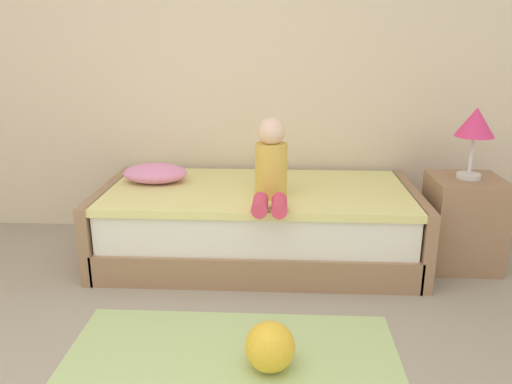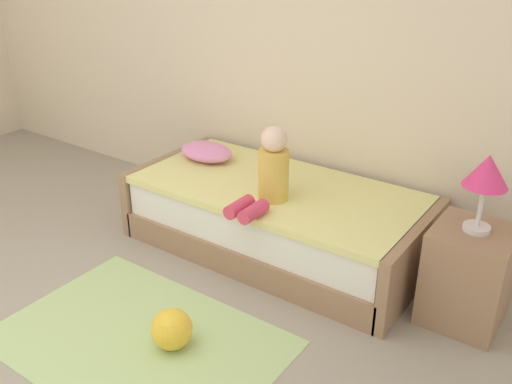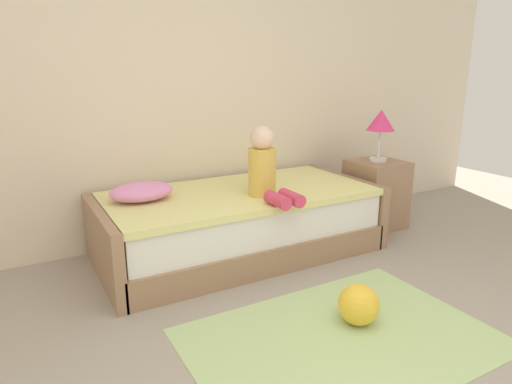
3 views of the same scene
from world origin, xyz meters
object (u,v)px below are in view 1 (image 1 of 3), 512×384
at_px(table_lamp, 475,126).
at_px(pillow, 155,173).
at_px(child_figure, 271,167).
at_px(bed, 258,224).
at_px(toy_ball, 270,347).
at_px(nightstand, 463,222).

height_order(table_lamp, pillow, table_lamp).
height_order(child_figure, pillow, child_figure).
distance_m(bed, table_lamp, 1.52).
height_order(bed, toy_ball, bed).
distance_m(bed, pillow, 0.79).
bearing_deg(child_figure, toy_ball, -88.66).
bearing_deg(bed, toy_ball, -84.70).
relative_size(nightstand, table_lamp, 1.33).
distance_m(nightstand, pillow, 2.08).
xyz_separation_m(bed, nightstand, (1.35, -0.04, 0.05)).
height_order(nightstand, table_lamp, table_lamp).
distance_m(child_figure, toy_ball, 1.15).
distance_m(nightstand, child_figure, 1.34).
relative_size(nightstand, pillow, 1.36).
height_order(bed, nightstand, nightstand).
relative_size(bed, table_lamp, 4.69).
xyz_separation_m(bed, child_figure, (0.09, -0.23, 0.46)).
height_order(bed, pillow, pillow).
height_order(table_lamp, child_figure, table_lamp).
bearing_deg(child_figure, nightstand, 8.45).
height_order(child_figure, toy_ball, child_figure).
xyz_separation_m(child_figure, pillow, (-0.80, 0.33, -0.14)).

